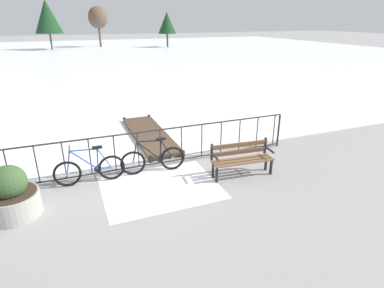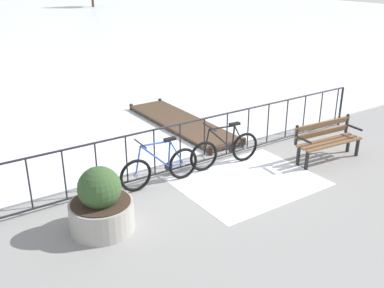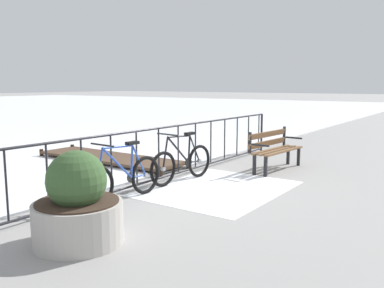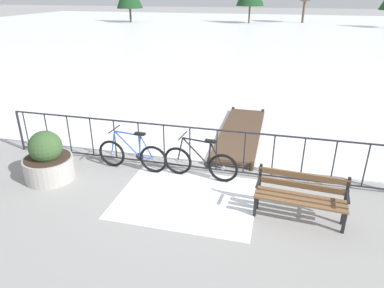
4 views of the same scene
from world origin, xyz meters
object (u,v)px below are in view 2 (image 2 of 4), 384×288
(bicycle_second, at_px, (225,150))
(park_bench, at_px, (327,138))
(planter_with_shrub, at_px, (101,205))
(bicycle_near_railing, at_px, (160,167))

(bicycle_second, xyz_separation_m, park_bench, (2.08, -0.98, 0.14))
(bicycle_second, distance_m, planter_with_shrub, 3.32)
(bicycle_near_railing, height_order, bicycle_second, same)
(bicycle_second, bearing_deg, park_bench, -25.26)
(bicycle_second, height_order, planter_with_shrub, planter_with_shrub)
(park_bench, height_order, planter_with_shrub, planter_with_shrub)
(bicycle_second, distance_m, park_bench, 2.31)
(bicycle_near_railing, xyz_separation_m, park_bench, (3.68, -0.99, 0.14))
(bicycle_near_railing, relative_size, planter_with_shrub, 1.53)
(park_bench, distance_m, planter_with_shrub, 5.29)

